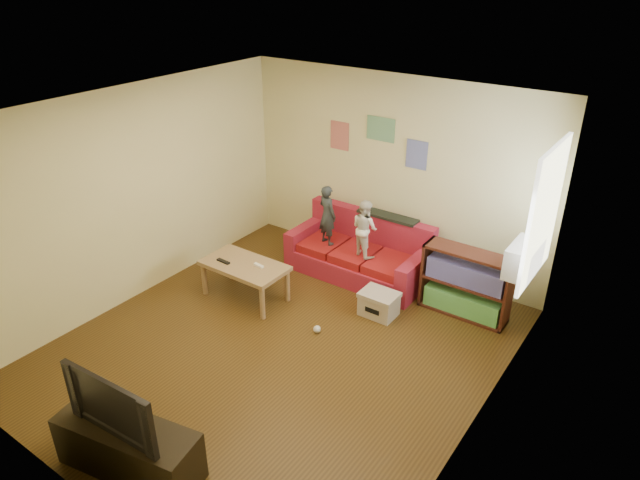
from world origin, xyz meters
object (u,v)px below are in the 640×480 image
Objects in this scene: child_a at (327,215)px; child_b at (365,228)px; bookshelf at (465,287)px; tv_stand at (129,448)px; sofa at (361,254)px; television at (119,401)px; file_box at (379,304)px; coffee_table at (245,269)px.

child_a is 1.08× the size of child_b.
tv_stand is (-1.41, -3.95, -0.15)m from bookshelf.
sofa is at bearing 81.58° from tv_stand.
child_b is 0.79× the size of television.
file_box is at bearing -143.20° from bookshelf.
coffee_table is at bearing -158.32° from file_box.
child_b is 1.66m from coffee_table.
television is (0.03, -3.92, -0.03)m from child_b.
television reaches higher than file_box.
bookshelf is (1.59, -0.13, 0.10)m from sofa.
tv_stand is (0.03, -3.92, -0.56)m from child_b.
child_a is at bearing 88.22° from tv_stand.
child_b reaches higher than coffee_table.
sofa reaches higher than file_box.
television is (-0.57, -3.32, 0.61)m from file_box.
file_box is at bearing -45.92° from sofa.
sofa is 2.46× the size of child_b.
child_a is 0.86× the size of television.
television reaches higher than bookshelf.
television is (1.06, -2.67, 0.35)m from coffee_table.
file_box is (0.59, -0.60, -0.64)m from child_b.
file_box is (1.62, 0.65, -0.27)m from coffee_table.
child_a is 0.60m from child_b.
tv_stand is (1.06, -2.67, -0.18)m from coffee_table.
television is at bearing 0.00° from tv_stand.
child_a is 3.97m from television.
sofa is 4.11m from television.
child_a reaches higher than sofa.
child_b reaches higher than sofa.
coffee_table is at bearing 72.20° from child_b.
coffee_table is at bearing -152.64° from bookshelf.
television is at bearing -109.68° from bookshelf.
sofa is 4.09m from tv_stand.
tv_stand is (0.17, -4.08, -0.04)m from sofa.
child_b is at bearing 50.39° from coffee_table.
coffee_table is 2.78m from bookshelf.
child_b is 0.72× the size of bookshelf.
coffee_table reaches higher than tv_stand.
bookshelf is at bearing 36.80° from file_box.
file_box is 3.37m from tv_stand.
television reaches higher than tv_stand.
coffee_table is 2.89m from television.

